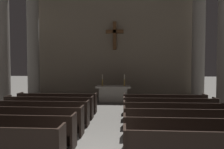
% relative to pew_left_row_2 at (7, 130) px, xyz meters
% --- Properties ---
extents(pew_left_row_2, '(3.80, 0.50, 0.95)m').
position_rel_pew_left_row_2_xyz_m(pew_left_row_2, '(0.00, 0.00, 0.00)').
color(pew_left_row_2, black).
rests_on(pew_left_row_2, ground).
extents(pew_left_row_3, '(3.80, 0.50, 0.95)m').
position_rel_pew_left_row_2_xyz_m(pew_left_row_3, '(0.00, 1.00, 0.00)').
color(pew_left_row_3, black).
rests_on(pew_left_row_3, ground).
extents(pew_left_row_4, '(3.80, 0.50, 0.95)m').
position_rel_pew_left_row_2_xyz_m(pew_left_row_4, '(0.00, 1.99, 0.00)').
color(pew_left_row_4, black).
rests_on(pew_left_row_4, ground).
extents(pew_left_row_5, '(3.80, 0.50, 0.95)m').
position_rel_pew_left_row_2_xyz_m(pew_left_row_5, '(0.00, 2.99, 0.00)').
color(pew_left_row_5, black).
rests_on(pew_left_row_5, ground).
extents(pew_left_row_6, '(3.80, 0.50, 0.95)m').
position_rel_pew_left_row_2_xyz_m(pew_left_row_6, '(0.00, 3.99, 0.00)').
color(pew_left_row_6, black).
rests_on(pew_left_row_6, ground).
extents(pew_right_row_2, '(3.80, 0.50, 0.95)m').
position_rel_pew_left_row_2_xyz_m(pew_right_row_2, '(5.10, 0.00, 0.00)').
color(pew_right_row_2, black).
rests_on(pew_right_row_2, ground).
extents(pew_right_row_3, '(3.80, 0.50, 0.95)m').
position_rel_pew_left_row_2_xyz_m(pew_right_row_3, '(5.10, 1.00, 0.00)').
color(pew_right_row_3, black).
rests_on(pew_right_row_3, ground).
extents(pew_right_row_4, '(3.80, 0.50, 0.95)m').
position_rel_pew_left_row_2_xyz_m(pew_right_row_4, '(5.10, 1.99, 0.00)').
color(pew_right_row_4, black).
rests_on(pew_right_row_4, ground).
extents(pew_right_row_5, '(3.80, 0.50, 0.95)m').
position_rel_pew_left_row_2_xyz_m(pew_right_row_5, '(5.10, 2.99, 0.00)').
color(pew_right_row_5, black).
rests_on(pew_right_row_5, ground).
extents(pew_right_row_6, '(3.80, 0.50, 0.95)m').
position_rel_pew_left_row_2_xyz_m(pew_right_row_6, '(5.10, 3.99, 0.00)').
color(pew_right_row_6, black).
rests_on(pew_right_row_6, ground).
extents(column_left_second, '(1.15, 1.15, 6.99)m').
position_rel_pew_left_row_2_xyz_m(column_left_second, '(-2.78, 4.00, 2.93)').
color(column_left_second, gray).
rests_on(column_left_second, ground).
extents(column_left_third, '(1.15, 1.15, 6.99)m').
position_rel_pew_left_row_2_xyz_m(column_left_third, '(-2.78, 7.31, 2.93)').
color(column_left_third, gray).
rests_on(column_left_third, ground).
extents(column_right_third, '(1.15, 1.15, 6.99)m').
position_rel_pew_left_row_2_xyz_m(column_right_third, '(7.88, 7.31, 2.93)').
color(column_right_third, gray).
rests_on(column_right_third, ground).
extents(altar, '(2.20, 0.90, 1.01)m').
position_rel_pew_left_row_2_xyz_m(altar, '(2.55, 7.03, 0.06)').
color(altar, '#A8A399').
rests_on(altar, ground).
extents(candlestick_left, '(0.16, 0.16, 0.74)m').
position_rel_pew_left_row_2_xyz_m(candlestick_left, '(1.85, 7.03, 0.77)').
color(candlestick_left, '#B79338').
rests_on(candlestick_left, altar).
extents(candlestick_right, '(0.16, 0.16, 0.74)m').
position_rel_pew_left_row_2_xyz_m(candlestick_right, '(3.25, 7.03, 0.77)').
color(candlestick_right, '#B79338').
rests_on(candlestick_right, altar).
extents(apse_with_cross, '(11.88, 0.49, 8.07)m').
position_rel_pew_left_row_2_xyz_m(apse_with_cross, '(2.55, 8.96, 3.56)').
color(apse_with_cross, gray).
rests_on(apse_with_cross, ground).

